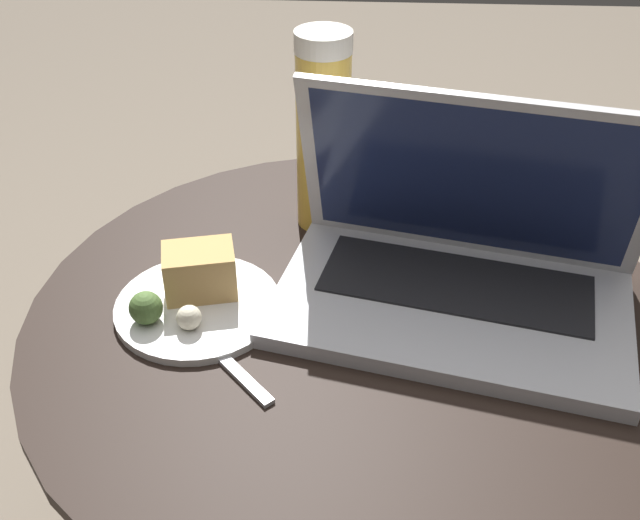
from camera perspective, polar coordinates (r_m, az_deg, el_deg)
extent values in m
cylinder|color=black|center=(1.02, 1.93, -16.32)|extent=(0.08, 0.08, 0.54)
cylinder|color=black|center=(0.82, 2.31, -4.31)|extent=(0.71, 0.71, 0.02)
cube|color=silver|center=(0.81, 9.65, -3.73)|extent=(0.41, 0.30, 0.02)
cube|color=black|center=(0.83, 10.06, -1.76)|extent=(0.31, 0.17, 0.00)
cube|color=silver|center=(0.81, 11.29, 6.09)|extent=(0.38, 0.15, 0.22)
cube|color=#19234C|center=(0.81, 11.26, 5.94)|extent=(0.35, 0.13, 0.19)
cylinder|color=gold|center=(0.90, 0.01, 8.97)|extent=(0.06, 0.06, 0.22)
cylinder|color=white|center=(0.85, 0.01, 16.32)|extent=(0.07, 0.07, 0.02)
cylinder|color=white|center=(0.82, -9.52, -3.49)|extent=(0.18, 0.18, 0.01)
cube|color=tan|center=(0.82, -9.39, -0.82)|extent=(0.09, 0.07, 0.05)
sphere|color=beige|center=(0.78, -10.20, -4.32)|extent=(0.03, 0.03, 0.03)
sphere|color=#4C6B33|center=(0.79, -13.37, -3.55)|extent=(0.04, 0.04, 0.04)
cube|color=#B2B2B7|center=(0.75, -7.01, -8.07)|extent=(0.09, 0.10, 0.00)
cube|color=#B2B2B7|center=(0.81, -10.57, -4.53)|extent=(0.05, 0.06, 0.00)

